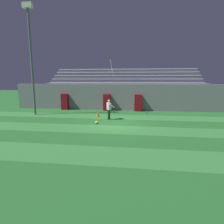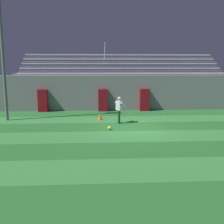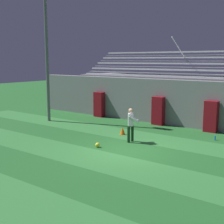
% 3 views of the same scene
% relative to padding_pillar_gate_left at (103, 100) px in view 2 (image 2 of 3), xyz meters
% --- Properties ---
extents(ground_plane, '(80.00, 80.00, 0.00)m').
position_rel_padding_pillar_gate_left_xyz_m(ground_plane, '(1.66, -5.95, -0.88)').
color(ground_plane, '#236028').
extents(turf_stripe_near, '(28.00, 2.17, 0.01)m').
position_rel_padding_pillar_gate_left_xyz_m(turf_stripe_near, '(1.66, -11.95, -0.87)').
color(turf_stripe_near, '#337A38').
rests_on(turf_stripe_near, ground).
extents(turf_stripe_mid, '(28.00, 2.17, 0.01)m').
position_rel_padding_pillar_gate_left_xyz_m(turf_stripe_mid, '(1.66, -7.62, -0.87)').
color(turf_stripe_mid, '#337A38').
rests_on(turf_stripe_mid, ground).
extents(turf_stripe_far, '(28.00, 2.17, 0.01)m').
position_rel_padding_pillar_gate_left_xyz_m(turf_stripe_far, '(1.66, -3.28, -0.87)').
color(turf_stripe_far, '#337A38').
rests_on(turf_stripe_far, ground).
extents(back_wall, '(24.00, 0.60, 2.80)m').
position_rel_padding_pillar_gate_left_xyz_m(back_wall, '(1.66, 0.55, 0.52)').
color(back_wall, gray).
rests_on(back_wall, ground).
extents(padding_pillar_gate_left, '(0.73, 0.44, 1.75)m').
position_rel_padding_pillar_gate_left_xyz_m(padding_pillar_gate_left, '(0.00, 0.00, 0.00)').
color(padding_pillar_gate_left, maroon).
rests_on(padding_pillar_gate_left, ground).
extents(padding_pillar_gate_right, '(0.73, 0.44, 1.75)m').
position_rel_padding_pillar_gate_left_xyz_m(padding_pillar_gate_right, '(3.31, 0.00, 0.00)').
color(padding_pillar_gate_right, maroon).
rests_on(padding_pillar_gate_right, ground).
extents(padding_pillar_far_left, '(0.73, 0.44, 1.75)m').
position_rel_padding_pillar_gate_left_xyz_m(padding_pillar_far_left, '(-4.70, 0.00, 0.00)').
color(padding_pillar_far_left, maroon).
rests_on(padding_pillar_far_left, ground).
extents(bleacher_stand, '(18.00, 4.05, 5.43)m').
position_rel_padding_pillar_gate_left_xyz_m(bleacher_stand, '(1.66, 2.89, 0.63)').
color(bleacher_stand, gray).
rests_on(bleacher_stand, ground).
extents(floodlight_pole, '(0.90, 0.36, 9.89)m').
position_rel_padding_pillar_gate_left_xyz_m(floodlight_pole, '(-6.43, -3.18, 5.20)').
color(floodlight_pole, slate).
rests_on(floodlight_pole, ground).
extents(goalkeeper, '(0.73, 0.74, 1.67)m').
position_rel_padding_pillar_gate_left_xyz_m(goalkeeper, '(0.92, -4.47, 0.08)').
color(goalkeeper, '#143319').
rests_on(goalkeeper, ground).
extents(soccer_ball, '(0.22, 0.22, 0.22)m').
position_rel_padding_pillar_gate_left_xyz_m(soccer_ball, '(0.22, -6.20, -0.77)').
color(soccer_ball, yellow).
rests_on(soccer_ball, ground).
extents(traffic_cone, '(0.30, 0.30, 0.42)m').
position_rel_padding_pillar_gate_left_xyz_m(traffic_cone, '(-0.28, -3.47, -0.67)').
color(traffic_cone, orange).
rests_on(traffic_cone, ground).
extents(water_bottle, '(0.07, 0.07, 0.24)m').
position_rel_padding_pillar_gate_left_xyz_m(water_bottle, '(4.13, -1.66, -0.76)').
color(water_bottle, '#1E8CD8').
rests_on(water_bottle, ground).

